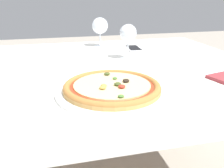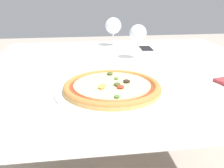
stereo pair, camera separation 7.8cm
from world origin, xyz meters
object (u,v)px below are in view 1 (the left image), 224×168
Objects in this scene: wine_glass_far_left at (128,34)px; wine_glass_far_right at (100,26)px; dining_table at (122,84)px; pizza_plate at (112,88)px; fork at (70,62)px; cell_phone at (134,49)px.

wine_glass_far_right is (-0.07, 0.31, -0.00)m from wine_glass_far_left.
dining_table is 0.31m from pizza_plate.
wine_glass_far_right is (0.10, 0.70, 0.10)m from pizza_plate.
cell_phone is (0.37, 0.19, 0.00)m from fork.
pizza_plate is at bearing -98.34° from wine_glass_far_right.
wine_glass_far_left reaches higher than pizza_plate.
fork is at bearing -122.73° from wine_glass_far_right.
fork is (-0.21, 0.11, 0.08)m from dining_table.
fork is (-0.10, 0.39, -0.01)m from pizza_plate.
wine_glass_far_left is at bearing 0.98° from fork.
wine_glass_far_right reaches higher than fork.
wine_glass_far_left is 0.24m from cell_phone.
wine_glass_far_right is at bearing 91.23° from dining_table.
dining_table is 0.35m from cell_phone.
fork is 0.30m from wine_glass_far_left.
wine_glass_far_right is at bearing 102.68° from wine_glass_far_left.
wine_glass_far_left is (0.17, 0.39, 0.10)m from pizza_plate.
wine_glass_far_right reaches higher than wine_glass_far_left.
dining_table is at bearing -117.49° from wine_glass_far_left.
wine_glass_far_left is at bearing 66.17° from pizza_plate.
wine_glass_far_left is 0.32m from wine_glass_far_right.
dining_table is at bearing 67.79° from pizza_plate.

